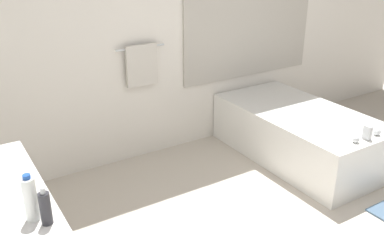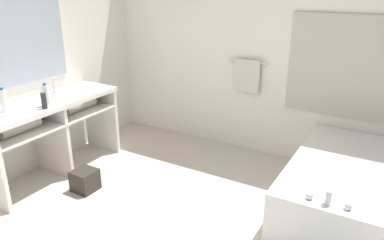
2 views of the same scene
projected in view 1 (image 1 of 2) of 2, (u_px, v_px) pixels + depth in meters
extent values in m
cube|color=white|center=(164.00, 22.00, 4.15)|extent=(7.40, 0.06, 2.70)
cube|color=#B7B2A8|center=(250.00, 27.00, 4.68)|extent=(1.70, 0.02, 1.10)
cylinder|color=silver|center=(140.00, 48.00, 4.03)|extent=(0.50, 0.02, 0.02)
cube|color=beige|center=(142.00, 65.00, 4.09)|extent=(0.32, 0.04, 0.40)
cube|color=white|center=(299.00, 134.00, 4.38)|extent=(0.92, 1.74, 0.51)
ellipsoid|color=white|center=(300.00, 124.00, 4.34)|extent=(0.66, 1.25, 0.30)
cube|color=silver|center=(367.00, 133.00, 3.65)|extent=(0.04, 0.07, 0.12)
sphere|color=silver|center=(356.00, 139.00, 3.60)|extent=(0.06, 0.06, 0.06)
sphere|color=silver|center=(377.00, 132.00, 3.73)|extent=(0.06, 0.06, 0.06)
cylinder|color=silver|center=(30.00, 199.00, 1.98)|extent=(0.07, 0.07, 0.22)
cylinder|color=#1E4CA8|center=(26.00, 177.00, 1.93)|extent=(0.04, 0.04, 0.02)
cylinder|color=#28282D|center=(45.00, 209.00, 1.96)|extent=(0.05, 0.05, 0.16)
cylinder|color=silver|center=(43.00, 191.00, 1.92)|extent=(0.02, 0.02, 0.03)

